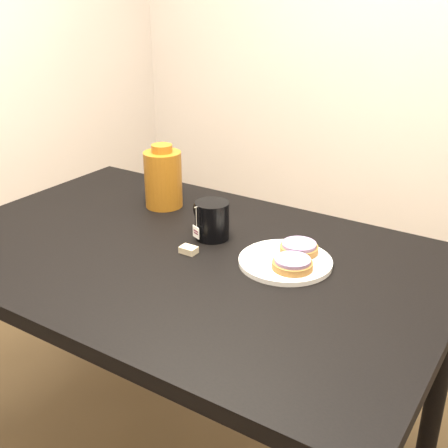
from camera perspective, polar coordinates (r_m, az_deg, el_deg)
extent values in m
cube|color=black|center=(1.53, -4.12, -3.43)|extent=(1.40, 0.90, 0.04)
cylinder|color=black|center=(2.34, -10.75, -4.07)|extent=(0.06, 0.06, 0.71)
cylinder|color=black|center=(1.83, 21.08, -14.01)|extent=(0.06, 0.06, 0.71)
cylinder|color=white|center=(1.46, 6.25, -3.82)|extent=(0.24, 0.24, 0.01)
torus|color=white|center=(1.46, 6.26, -3.59)|extent=(0.24, 0.24, 0.01)
cylinder|color=brown|center=(1.50, 7.62, -2.54)|extent=(0.14, 0.14, 0.02)
cylinder|color=#957AA4|center=(1.49, 7.65, -2.07)|extent=(0.12, 0.12, 0.01)
cylinder|color=brown|center=(1.41, 6.96, -4.16)|extent=(0.12, 0.12, 0.02)
cylinder|color=#957AA4|center=(1.41, 6.99, -3.67)|extent=(0.10, 0.10, 0.01)
cylinder|color=black|center=(1.58, -1.22, 0.38)|extent=(0.13, 0.13, 0.11)
cylinder|color=black|center=(1.56, -1.23, 1.93)|extent=(0.08, 0.08, 0.00)
torus|color=black|center=(1.62, -2.51, 1.28)|extent=(0.06, 0.03, 0.06)
cylinder|color=beige|center=(1.54, -2.83, 0.76)|extent=(0.00, 0.00, 0.06)
cube|color=white|center=(1.56, -2.80, -0.82)|extent=(0.03, 0.01, 0.03)
cube|color=#C6B793|center=(1.51, -3.61, -2.64)|extent=(0.05, 0.03, 0.02)
cylinder|color=brown|center=(1.81, -6.20, 4.53)|extent=(0.16, 0.16, 0.18)
cylinder|color=brown|center=(1.78, -6.34, 7.64)|extent=(0.07, 0.07, 0.02)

